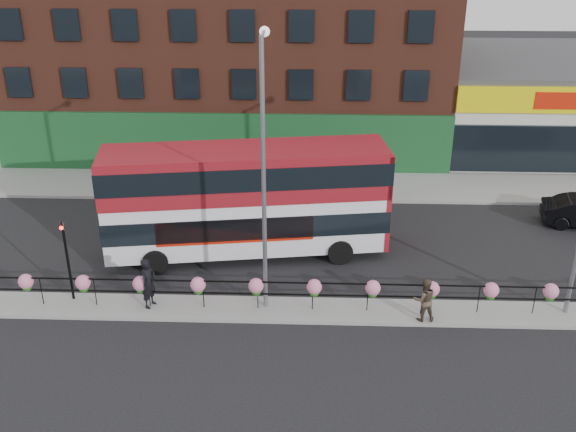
{
  "coord_description": "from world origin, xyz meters",
  "views": [
    {
      "loc": [
        0.85,
        -20.94,
        13.76
      ],
      "look_at": [
        0.0,
        3.0,
        2.5
      ],
      "focal_mm": 42.0,
      "sensor_mm": 36.0,
      "label": 1
    }
  ],
  "objects_px": {
    "pedestrian_a": "(149,283)",
    "double_decker_bus": "(247,191)",
    "pedestrian_b": "(424,300)",
    "lamp_column_west": "(264,154)"
  },
  "relations": [
    {
      "from": "pedestrian_a",
      "to": "double_decker_bus",
      "type": "bearing_deg",
      "value": -13.63
    },
    {
      "from": "double_decker_bus",
      "to": "pedestrian_b",
      "type": "xyz_separation_m",
      "value": [
        6.7,
        -5.04,
        -1.92
      ]
    },
    {
      "from": "pedestrian_b",
      "to": "lamp_column_west",
      "type": "xyz_separation_m",
      "value": [
        -5.67,
        0.96,
        5.02
      ]
    },
    {
      "from": "pedestrian_a",
      "to": "lamp_column_west",
      "type": "bearing_deg",
      "value": -62.5
    },
    {
      "from": "pedestrian_a",
      "to": "pedestrian_b",
      "type": "relative_size",
      "value": 1.17
    },
    {
      "from": "double_decker_bus",
      "to": "pedestrian_b",
      "type": "height_order",
      "value": "double_decker_bus"
    },
    {
      "from": "pedestrian_a",
      "to": "pedestrian_b",
      "type": "xyz_separation_m",
      "value": [
        9.93,
        -0.56,
        -0.14
      ]
    },
    {
      "from": "pedestrian_a",
      "to": "pedestrian_b",
      "type": "bearing_deg",
      "value": -71.06
    },
    {
      "from": "pedestrian_b",
      "to": "lamp_column_west",
      "type": "bearing_deg",
      "value": -15.71
    },
    {
      "from": "pedestrian_a",
      "to": "pedestrian_b",
      "type": "distance_m",
      "value": 9.95
    }
  ]
}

